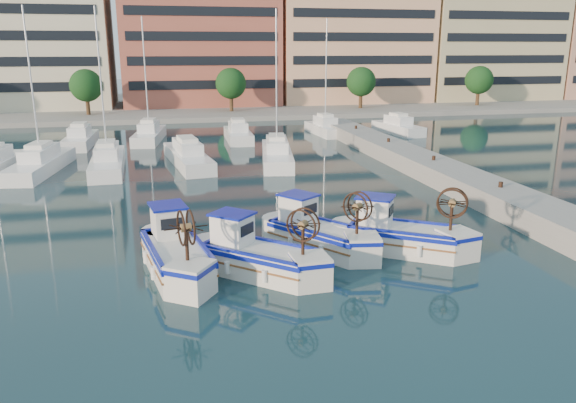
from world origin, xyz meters
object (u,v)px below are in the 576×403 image
Objects in this scene: fishing_boat_b at (257,255)px; fishing_boat_c at (318,232)px; fishing_boat_a at (176,251)px; fishing_boat_d at (400,233)px.

fishing_boat_c is at bearing -12.98° from fishing_boat_b.
fishing_boat_d is (9.67, 0.17, -0.02)m from fishing_boat_a.
fishing_boat_c is 0.98× the size of fishing_boat_d.
fishing_boat_c is 3.60m from fishing_boat_d.
fishing_boat_a is 1.07× the size of fishing_boat_c.
fishing_boat_a is at bearing 125.07° from fishing_boat_d.
fishing_boat_a is 6.32m from fishing_boat_c.
fishing_boat_d is (6.57, 1.14, 0.02)m from fishing_boat_b.
fishing_boat_d is at bearing -8.98° from fishing_boat_a.
fishing_boat_c reaches higher than fishing_boat_b.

